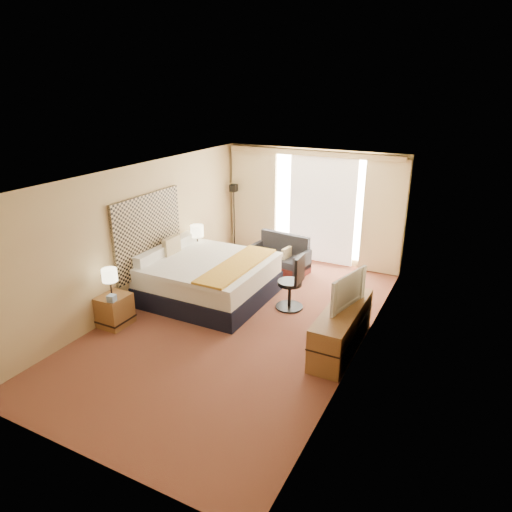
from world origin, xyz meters
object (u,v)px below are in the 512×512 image
at_px(nightstand_right, 197,263).
at_px(lamp_right, 197,231).
at_px(bed, 206,278).
at_px(television, 343,289).
at_px(loveseat, 279,259).
at_px(media_dresser, 342,328).
at_px(floor_lamp, 234,204).
at_px(desk_chair, 293,285).
at_px(lamp_left, 110,276).
at_px(nightstand_left, 115,310).

distance_m(nightstand_right, lamp_right, 0.73).
relative_size(bed, television, 2.41).
height_order(loveseat, television, television).
relative_size(loveseat, lamp_right, 2.34).
relative_size(media_dresser, floor_lamp, 1.07).
bearing_deg(floor_lamp, bed, -71.98).
distance_m(media_dresser, bed, 2.95).
height_order(floor_lamp, television, floor_lamp).
xyz_separation_m(desk_chair, television, (1.17, -0.81, 0.51)).
height_order(desk_chair, lamp_left, lamp_left).
relative_size(nightstand_left, loveseat, 0.40).
height_order(lamp_right, television, television).
relative_size(bed, lamp_left, 4.30).
bearing_deg(lamp_left, media_dresser, 17.21).
xyz_separation_m(loveseat, desk_chair, (0.97, -1.57, 0.20)).
height_order(nightstand_left, floor_lamp, floor_lamp).
height_order(media_dresser, lamp_right, lamp_right).
height_order(nightstand_right, television, television).
bearing_deg(nightstand_right, loveseat, 34.45).
bearing_deg(television, loveseat, 55.92).
bearing_deg(lamp_right, floor_lamp, 92.82).
bearing_deg(nightstand_right, media_dresser, -21.40).
distance_m(media_dresser, floor_lamp, 4.97).
bearing_deg(lamp_right, lamp_left, -89.92).
height_order(loveseat, floor_lamp, floor_lamp).
xyz_separation_m(nightstand_left, floor_lamp, (-0.03, 4.23, 0.92)).
relative_size(loveseat, floor_lamp, 0.82).
distance_m(nightstand_left, lamp_right, 2.60).
distance_m(floor_lamp, lamp_left, 4.31).
distance_m(floor_lamp, lamp_right, 1.74).
relative_size(floor_lamp, desk_chair, 1.60).
bearing_deg(lamp_right, media_dresser, -21.63).
distance_m(nightstand_right, loveseat, 1.83).
relative_size(media_dresser, lamp_right, 3.07).
bearing_deg(nightstand_left, loveseat, 66.85).
xyz_separation_m(nightstand_right, television, (3.65, -1.34, 0.70)).
xyz_separation_m(bed, television, (2.84, -0.50, 0.57)).
bearing_deg(nightstand_left, bed, 63.95).
relative_size(loveseat, desk_chair, 1.30).
distance_m(floor_lamp, desk_chair, 3.45).
height_order(bed, floor_lamp, floor_lamp).
height_order(nightstand_right, bed, bed).
bearing_deg(loveseat, bed, -103.47).
bearing_deg(lamp_right, bed, -48.25).
xyz_separation_m(bed, loveseat, (0.70, 1.89, -0.14)).
bearing_deg(desk_chair, television, -36.25).
xyz_separation_m(nightstand_right, bed, (0.81, -0.85, 0.13)).
bearing_deg(floor_lamp, desk_chair, -41.94).
height_order(nightstand_left, bed, bed).
height_order(nightstand_left, lamp_left, lamp_left).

